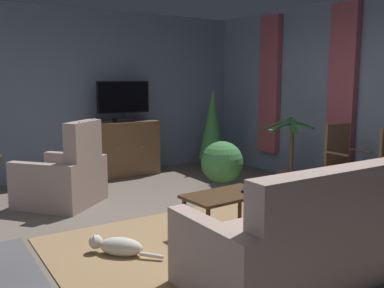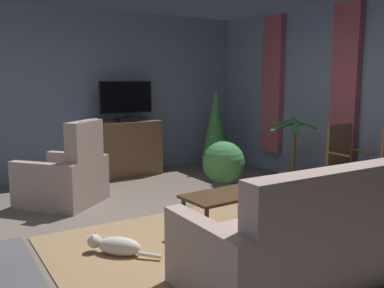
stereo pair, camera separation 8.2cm
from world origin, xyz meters
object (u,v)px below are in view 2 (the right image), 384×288
object	(u,v)px
potted_plant_on_hearth_side	(215,127)
tv_cabinet	(126,149)
coffee_table	(225,199)
cat	(116,246)
tv_remote	(244,190)
sofa_floral	(308,241)
armchair_facing_sofa	(66,179)
side_chair_far_end	(346,162)
potted_plant_leafy_by_curtain	(223,164)
potted_plant_tall_palm_by_window	(293,175)
television	(126,100)

from	to	relation	value
potted_plant_on_hearth_side	tv_cabinet	bearing A→B (deg)	163.51
coffee_table	cat	xyz separation A→B (m)	(-1.16, 0.09, -0.29)
tv_remote	sofa_floral	size ratio (longest dim) A/B	0.08
armchair_facing_sofa	sofa_floral	bearing A→B (deg)	-70.70
side_chair_far_end	potted_plant_on_hearth_side	bearing A→B (deg)	97.10
sofa_floral	potted_plant_leafy_by_curtain	world-z (taller)	sofa_floral
potted_plant_tall_palm_by_window	potted_plant_on_hearth_side	world-z (taller)	potted_plant_on_hearth_side
tv_cabinet	coffee_table	world-z (taller)	tv_cabinet
potted_plant_leafy_by_curtain	potted_plant_tall_palm_by_window	bearing A→B (deg)	-12.43
side_chair_far_end	potted_plant_on_hearth_side	distance (m)	2.59
tv_remote	potted_plant_on_hearth_side	bearing A→B (deg)	-159.20
coffee_table	cat	distance (m)	1.20
tv_cabinet	cat	world-z (taller)	tv_cabinet
potted_plant_on_hearth_side	tv_remote	bearing A→B (deg)	-118.58
sofa_floral	potted_plant_tall_palm_by_window	xyz separation A→B (m)	(1.97, 2.18, -0.11)
tv_cabinet	sofa_floral	size ratio (longest dim) A/B	0.56
potted_plant_tall_palm_by_window	coffee_table	bearing A→B (deg)	-152.31
coffee_table	armchair_facing_sofa	bearing A→B (deg)	119.01
tv_cabinet	armchair_facing_sofa	world-z (taller)	armchair_facing_sofa
coffee_table	potted_plant_tall_palm_by_window	xyz separation A→B (m)	(1.97, 1.03, -0.17)
armchair_facing_sofa	potted_plant_on_hearth_side	bearing A→B (deg)	14.44
sofa_floral	potted_plant_on_hearth_side	world-z (taller)	potted_plant_on_hearth_side
tv_remote	potted_plant_leafy_by_curtain	world-z (taller)	potted_plant_leafy_by_curtain
potted_plant_on_hearth_side	side_chair_far_end	bearing A→B (deg)	-82.90
potted_plant_leafy_by_curtain	potted_plant_on_hearth_side	distance (m)	1.71
television	potted_plant_leafy_by_curtain	world-z (taller)	television
sofa_floral	potted_plant_tall_palm_by_window	size ratio (longest dim) A/B	1.92
tv_remote	potted_plant_tall_palm_by_window	xyz separation A→B (m)	(1.73, 1.05, -0.24)
armchair_facing_sofa	side_chair_far_end	distance (m)	3.65
tv_remote	potted_plant_on_hearth_side	xyz separation A→B (m)	(1.49, 2.73, 0.32)
potted_plant_tall_palm_by_window	potted_plant_on_hearth_side	distance (m)	1.79
side_chair_far_end	potted_plant_tall_palm_by_window	world-z (taller)	potted_plant_tall_palm_by_window
television	potted_plant_leafy_by_curtain	bearing A→B (deg)	-70.21
potted_plant_on_hearth_side	sofa_floral	bearing A→B (deg)	-114.10
tv_cabinet	armchair_facing_sofa	xyz separation A→B (m)	(-1.32, -1.18, -0.10)
coffee_table	side_chair_far_end	xyz separation A→B (m)	(2.05, 0.16, 0.16)
coffee_table	sofa_floral	bearing A→B (deg)	-90.13
tv_cabinet	armchair_facing_sofa	size ratio (longest dim) A/B	0.90
tv_remote	potted_plant_leafy_by_curtain	xyz separation A→B (m)	(0.64, 1.29, -0.02)
coffee_table	potted_plant_tall_palm_by_window	size ratio (longest dim) A/B	0.84
tv_remote	sofa_floral	bearing A→B (deg)	37.39
coffee_table	tv_remote	distance (m)	0.25
coffee_table	potted_plant_on_hearth_side	size ratio (longest dim) A/B	0.62
coffee_table	tv_remote	size ratio (longest dim) A/B	5.24
coffee_table	armchair_facing_sofa	distance (m)	2.27
sofa_floral	side_chair_far_end	xyz separation A→B (m)	(2.05, 1.31, 0.22)
tv_cabinet	potted_plant_on_hearth_side	size ratio (longest dim) A/B	0.78
tv_remote	cat	distance (m)	1.45
sofa_floral	potted_plant_leafy_by_curtain	distance (m)	2.58
sofa_floral	cat	distance (m)	1.71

